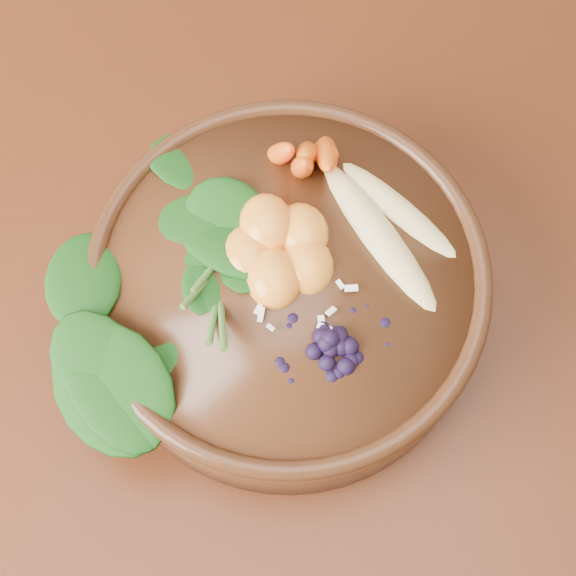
% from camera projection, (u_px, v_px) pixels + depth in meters
% --- Properties ---
extents(ground, '(4.00, 4.00, 0.00)m').
position_uv_depth(ground, '(345.00, 497.00, 1.35)').
color(ground, '#381E0F').
rests_on(ground, ground).
extents(dining_table, '(1.60, 0.90, 0.75)m').
position_uv_depth(dining_table, '(393.00, 407.00, 0.74)').
color(dining_table, '#331C0C').
rests_on(dining_table, ground).
extents(stoneware_bowl, '(0.38, 0.38, 0.08)m').
position_uv_depth(stoneware_bowl, '(288.00, 293.00, 0.64)').
color(stoneware_bowl, '#462512').
rests_on(stoneware_bowl, dining_table).
extents(kale_heap, '(0.24, 0.23, 0.05)m').
position_uv_depth(kale_heap, '(193.00, 216.00, 0.59)').
color(kale_heap, '#174814').
rests_on(kale_heap, stoneware_bowl).
extents(carrot_cluster, '(0.08, 0.08, 0.08)m').
position_uv_depth(carrot_cluster, '(306.00, 130.00, 0.60)').
color(carrot_cluster, orange).
rests_on(carrot_cluster, stoneware_bowl).
extents(banana_halves, '(0.12, 0.17, 0.03)m').
position_uv_depth(banana_halves, '(391.00, 213.00, 0.60)').
color(banana_halves, '#E0CC84').
rests_on(banana_halves, stoneware_bowl).
extents(mandarin_cluster, '(0.11, 0.12, 0.03)m').
position_uv_depth(mandarin_cluster, '(279.00, 241.00, 0.59)').
color(mandarin_cluster, orange).
rests_on(mandarin_cluster, stoneware_bowl).
extents(blueberry_pile, '(0.17, 0.14, 0.04)m').
position_uv_depth(blueberry_pile, '(332.00, 334.00, 0.56)').
color(blueberry_pile, black).
rests_on(blueberry_pile, stoneware_bowl).
extents(coconut_flakes, '(0.11, 0.10, 0.01)m').
position_uv_depth(coconut_flakes, '(303.00, 293.00, 0.59)').
color(coconut_flakes, white).
rests_on(coconut_flakes, stoneware_bowl).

